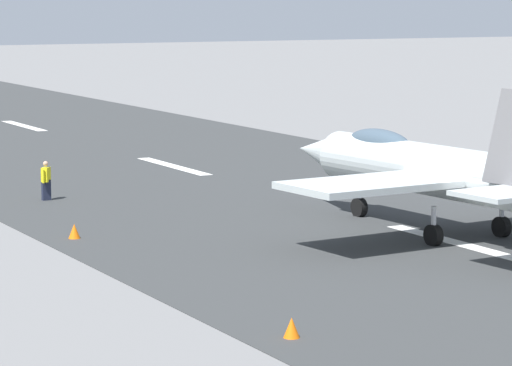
# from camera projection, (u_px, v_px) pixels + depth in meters

# --- Properties ---
(ground_plane) EXTENTS (400.00, 400.00, 0.00)m
(ground_plane) POSITION_uv_depth(u_px,v_px,m) (467.00, 246.00, 47.19)
(ground_plane) COLOR slate
(runway_strip) EXTENTS (240.00, 26.00, 0.02)m
(runway_strip) POSITION_uv_depth(u_px,v_px,m) (467.00, 246.00, 47.18)
(runway_strip) COLOR #313334
(runway_strip) RESTS_ON ground
(fighter_jet) EXTENTS (16.58, 13.74, 5.62)m
(fighter_jet) POSITION_uv_depth(u_px,v_px,m) (436.00, 169.00, 49.26)
(fighter_jet) COLOR #AFB8B9
(fighter_jet) RESTS_ON ground
(crew_person) EXTENTS (0.56, 0.50, 1.71)m
(crew_person) POSITION_uv_depth(u_px,v_px,m) (46.00, 181.00, 57.63)
(crew_person) COLOR #1E2338
(crew_person) RESTS_ON ground
(marker_cone_near) EXTENTS (0.44, 0.44, 0.55)m
(marker_cone_near) POSITION_uv_depth(u_px,v_px,m) (292.00, 328.00, 34.40)
(marker_cone_near) COLOR orange
(marker_cone_near) RESTS_ON ground
(marker_cone_mid) EXTENTS (0.44, 0.44, 0.55)m
(marker_cone_mid) POSITION_uv_depth(u_px,v_px,m) (74.00, 231.00, 48.56)
(marker_cone_mid) COLOR orange
(marker_cone_mid) RESTS_ON ground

